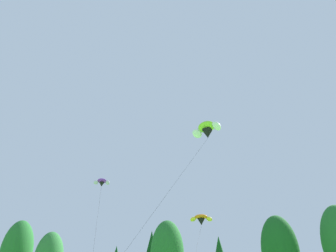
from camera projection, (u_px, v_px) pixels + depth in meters
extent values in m
ellipsoid|color=#236628|center=(16.00, 252.00, 59.81)|extent=(5.96, 5.96, 12.08)
ellipsoid|color=#19561E|center=(280.00, 251.00, 43.60)|extent=(5.19, 5.19, 9.84)
ellipsoid|color=#93D633|center=(206.00, 127.00, 34.97)|extent=(2.52, 2.13, 1.28)
ellipsoid|color=white|center=(217.00, 126.00, 33.98)|extent=(1.27, 1.57, 1.42)
ellipsoid|color=white|center=(197.00, 134.00, 35.59)|extent=(1.54, 1.53, 1.42)
cone|color=black|center=(208.00, 134.00, 34.66)|extent=(1.53, 1.53, 1.04)
cylinder|color=black|center=(161.00, 202.00, 28.02)|extent=(6.86, 9.57, 15.94)
ellipsoid|color=orange|center=(201.00, 217.00, 42.93)|extent=(2.03, 1.63, 0.83)
ellipsoid|color=yellow|center=(209.00, 219.00, 42.73)|extent=(1.20, 1.15, 1.00)
ellipsoid|color=yellow|center=(193.00, 219.00, 42.84)|extent=(1.11, 1.12, 1.00)
cone|color=black|center=(201.00, 222.00, 42.69)|extent=(1.29, 1.29, 0.85)
cylinder|color=black|center=(196.00, 250.00, 30.81)|extent=(5.70, 21.25, 8.98)
ellipsoid|color=purple|center=(102.00, 181.00, 40.26)|extent=(1.45, 1.32, 0.70)
ellipsoid|color=silver|center=(108.00, 183.00, 40.22)|extent=(0.86, 0.88, 0.78)
ellipsoid|color=silver|center=(96.00, 182.00, 40.10)|extent=(0.79, 0.91, 0.78)
cone|color=black|center=(102.00, 184.00, 40.11)|extent=(0.91, 0.91, 0.57)
cylinder|color=black|center=(96.00, 228.00, 30.80)|extent=(8.41, 11.45, 12.87)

